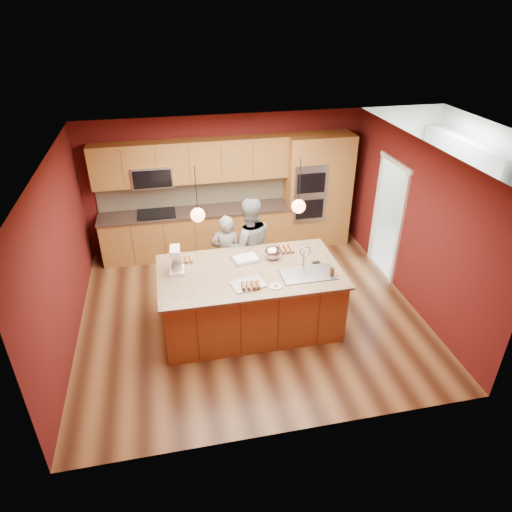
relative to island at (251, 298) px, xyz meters
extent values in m
plane|color=#422313|center=(0.04, 0.35, -0.52)|extent=(5.50, 5.50, 0.00)
plane|color=silver|center=(0.04, 0.35, 2.18)|extent=(5.50, 5.50, 0.00)
plane|color=#501211|center=(0.04, 2.85, 0.83)|extent=(5.50, 0.00, 5.50)
plane|color=#501211|center=(0.04, -2.15, 0.83)|extent=(5.50, 0.00, 5.50)
plane|color=#501211|center=(-2.71, 0.35, 0.83)|extent=(0.00, 5.00, 5.00)
plane|color=#501211|center=(2.79, 0.35, 0.83)|extent=(0.00, 5.00, 5.00)
cube|color=#964E26|center=(-0.61, 2.55, -0.07)|extent=(3.70, 0.60, 0.90)
cube|color=#31241C|center=(-0.61, 2.54, 0.40)|extent=(3.74, 0.64, 0.04)
cube|color=beige|center=(-0.61, 2.83, 0.70)|extent=(3.70, 0.03, 0.56)
cube|color=#964E26|center=(-0.61, 2.67, 1.38)|extent=(3.70, 0.36, 0.80)
cube|color=black|center=(-1.36, 2.53, 0.43)|extent=(0.72, 0.52, 0.03)
cube|color=#A1A4A7|center=(-1.36, 2.65, 1.16)|extent=(0.76, 0.40, 0.40)
cube|color=#964E26|center=(1.64, 2.55, 0.63)|extent=(0.80, 0.60, 2.30)
cube|color=#A1A4A7|center=(1.64, 2.25, 0.68)|extent=(0.66, 0.04, 1.20)
cube|color=#964E26|center=(2.29, 2.55, 0.63)|extent=(0.50, 0.60, 2.30)
plane|color=silver|center=(3.69, 1.55, -0.52)|extent=(2.60, 2.60, 0.00)
plane|color=silver|center=(4.59, 1.55, 0.83)|extent=(0.00, 2.70, 2.70)
cube|color=silver|center=(4.39, 1.55, 1.43)|extent=(0.35, 2.40, 0.75)
cylinder|color=black|center=(-0.73, 0.00, 1.83)|extent=(0.01, 0.01, 0.70)
sphere|color=#E98049|center=(-0.73, 0.00, 1.48)|extent=(0.20, 0.20, 0.20)
cylinder|color=black|center=(0.70, 0.00, 1.83)|extent=(0.01, 0.01, 0.70)
sphere|color=#E98049|center=(0.70, 0.00, 1.48)|extent=(0.20, 0.20, 0.20)
cube|color=#964E26|center=(-0.02, 0.00, -0.03)|extent=(2.66, 1.44, 0.97)
cube|color=tan|center=(-0.02, 0.00, 0.48)|extent=(2.76, 1.54, 0.04)
cube|color=#A1A4A7|center=(0.81, -0.27, 0.42)|extent=(0.80, 0.46, 0.18)
imported|color=black|center=(-0.22, 1.02, 0.22)|extent=(0.59, 0.44, 1.48)
imported|color=gray|center=(0.17, 1.02, 0.35)|extent=(0.86, 0.67, 1.74)
cube|color=white|center=(-1.09, 0.17, 0.53)|extent=(0.24, 0.29, 0.06)
cube|color=white|center=(-1.09, 0.29, 0.70)|extent=(0.11, 0.09, 0.28)
cube|color=white|center=(-1.09, 0.19, 0.85)|extent=(0.16, 0.29, 0.11)
cylinder|color=#AAADB2|center=(-1.09, 0.13, 0.60)|extent=(0.16, 0.16, 0.15)
cube|color=#BABCC1|center=(-0.01, 0.32, 0.51)|extent=(0.47, 0.39, 0.03)
cube|color=silver|center=(-0.01, 0.32, 0.53)|extent=(0.41, 0.32, 0.02)
cube|color=#A1A4A7|center=(-0.11, -0.37, 0.51)|extent=(0.53, 0.43, 0.02)
ellipsoid|color=#AAADB2|center=(0.41, 0.28, 0.60)|extent=(0.26, 0.26, 0.22)
cylinder|color=silver|center=(0.26, -0.50, 0.50)|extent=(0.19, 0.19, 0.01)
cylinder|color=#392512|center=(1.14, -0.39, 0.56)|extent=(0.07, 0.07, 0.13)
cube|color=black|center=(1.04, 0.02, 0.50)|extent=(0.13, 0.08, 0.01)
cube|color=white|center=(4.22, 1.22, -0.06)|extent=(0.72, 0.73, 0.92)
cube|color=white|center=(4.25, 1.96, 0.00)|extent=(0.80, 0.82, 1.04)
camera|label=1|loc=(-1.12, -5.74, 4.11)|focal=32.00mm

